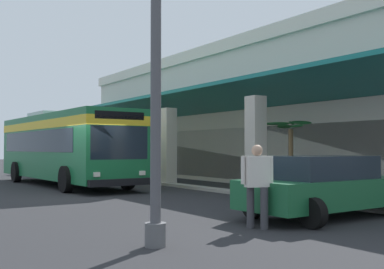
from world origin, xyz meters
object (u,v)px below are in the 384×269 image
Objects in this scene: potted_palm at (291,179)px; transit_bus at (64,144)px; pedestrian at (257,181)px; parked_sedan_green at (324,186)px.

transit_bus is at bearing -152.97° from potted_palm.
transit_bus is 4.29× the size of potted_palm.
transit_bus reaches higher than potted_palm.
potted_palm is at bearing 129.16° from pedestrian.
potted_palm is (-4.00, 2.91, -0.16)m from parked_sedan_green.
parked_sedan_green is at bearing -36.08° from potted_palm.
potted_palm is at bearing 27.03° from transit_bus.
parked_sedan_green is at bearing 7.92° from transit_bus.
pedestrian is (13.62, -0.48, -0.88)m from transit_bus.
transit_bus is 13.66m from pedestrian.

